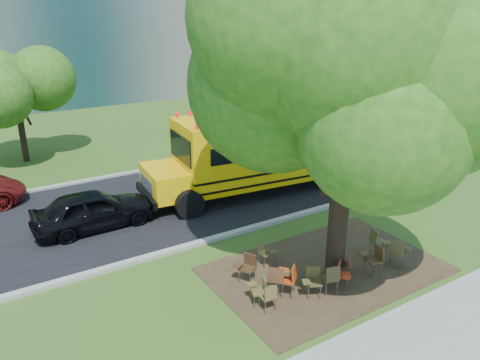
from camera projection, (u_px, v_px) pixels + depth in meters
ground at (290, 271)px, 14.27m from camera, size 160.00×160.00×0.00m
dirt_patch at (326, 269)px, 14.36m from camera, size 7.00×4.50×0.03m
asphalt_road at (189, 197)px, 19.82m from camera, size 80.00×8.00×0.04m
kerb_near at (239, 232)px, 16.63m from camera, size 80.00×0.25×0.14m
kerb_far at (152, 169)px, 23.06m from camera, size 80.00×0.25×0.14m
bg_tree_2 at (13, 80)px, 23.03m from camera, size 4.80×4.80×6.62m
bg_tree_3 at (255, 53)px, 27.62m from camera, size 5.60×5.60×7.84m
bg_tree_4 at (363, 59)px, 31.04m from camera, size 5.00×5.00×6.85m
main_tree at (350, 73)px, 11.95m from camera, size 7.20×7.20×9.60m
school_bus at (308, 141)px, 20.94m from camera, size 13.90×4.36×3.35m
chair_0 at (269, 295)px, 12.27m from camera, size 0.55×0.47×0.80m
chair_1 at (277, 277)px, 12.87m from camera, size 0.82×0.65×0.95m
chair_2 at (289, 276)px, 12.92m from camera, size 0.65×0.81×0.95m
chair_3 at (312, 279)px, 12.92m from camera, size 0.71×0.56×0.85m
chair_4 at (331, 276)px, 12.98m from camera, size 0.69×0.54×0.92m
chair_5 at (342, 273)px, 13.30m from camera, size 0.52×0.65×0.77m
chair_6 at (375, 257)px, 13.99m from camera, size 0.54×0.67×0.92m
chair_7 at (399, 250)px, 14.37m from camera, size 0.74×0.61×0.91m
chair_8 at (260, 288)px, 12.54m from camera, size 0.50×0.64×0.81m
chair_9 at (247, 265)px, 13.59m from camera, size 0.72×0.58×0.87m
chair_10 at (265, 251)px, 14.40m from camera, size 0.49×0.56×0.83m
chair_11 at (347, 264)px, 13.72m from camera, size 0.53×0.61×0.78m
chair_12 at (378, 241)px, 14.88m from camera, size 0.61×0.77×0.96m
black_car at (94, 210)px, 16.83m from camera, size 4.32×1.81×1.46m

